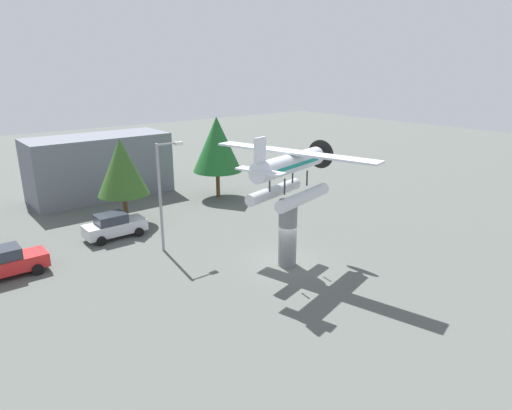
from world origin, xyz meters
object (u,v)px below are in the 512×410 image
at_px(display_pedestal, 288,233).
at_px(floatplane_monument, 290,172).
at_px(car_near_red, 6,262).
at_px(tree_east, 122,167).
at_px(car_mid_silver, 114,226).
at_px(storefront_building, 100,166).
at_px(streetlight_primary, 163,189).
at_px(tree_center_back, 217,144).

relative_size(display_pedestal, floatplane_monument, 0.40).
relative_size(car_near_red, tree_east, 0.64).
xyz_separation_m(car_mid_silver, tree_east, (1.84, 2.28, 3.53)).
bearing_deg(storefront_building, streetlight_primary, -95.51).
relative_size(floatplane_monument, tree_east, 1.58).
relative_size(streetlight_primary, storefront_building, 0.58).
bearing_deg(tree_center_back, streetlight_primary, -139.74).
bearing_deg(car_near_red, display_pedestal, -33.36).
bearing_deg(car_near_red, car_mid_silver, 15.88).
height_order(display_pedestal, car_mid_silver, display_pedestal).
bearing_deg(tree_center_back, storefront_building, 139.05).
bearing_deg(car_mid_silver, display_pedestal, -59.86).
relative_size(car_near_red, car_mid_silver, 1.00).
distance_m(floatplane_monument, tree_east, 14.08).
distance_m(car_mid_silver, tree_center_back, 12.74).
bearing_deg(floatplane_monument, streetlight_primary, 111.06).
relative_size(storefront_building, tree_east, 1.88).
bearing_deg(tree_east, streetlight_primary, -90.66).
bearing_deg(display_pedestal, streetlight_primary, 124.52).
bearing_deg(car_near_red, tree_center_back, 17.74).
xyz_separation_m(car_near_red, tree_center_back, (18.63, 5.96, 4.00)).
bearing_deg(tree_east, storefront_building, 80.90).
distance_m(display_pedestal, floatplane_monument, 3.73).
bearing_deg(display_pedestal, floatplane_monument, 14.32).
height_order(car_mid_silver, tree_center_back, tree_center_back).
relative_size(storefront_building, tree_center_back, 1.67).
bearing_deg(display_pedestal, tree_east, 108.85).
bearing_deg(streetlight_primary, car_near_red, 165.97).
relative_size(display_pedestal, tree_center_back, 0.56).
bearing_deg(car_mid_silver, tree_east, 51.06).
bearing_deg(car_near_red, tree_east, 25.60).
relative_size(car_mid_silver, tree_east, 0.64).
bearing_deg(car_mid_silver, tree_center_back, 18.88).
xyz_separation_m(floatplane_monument, car_mid_silver, (-6.49, 10.93, -4.90)).
distance_m(car_near_red, streetlight_primary, 9.79).
xyz_separation_m(storefront_building, tree_center_back, (8.20, -7.12, 2.08)).
distance_m(display_pedestal, tree_east, 14.20).
xyz_separation_m(storefront_building, tree_east, (-1.40, -8.75, 1.61)).
bearing_deg(display_pedestal, car_near_red, 146.64).
relative_size(floatplane_monument, streetlight_primary, 1.47).
xyz_separation_m(display_pedestal, tree_east, (-4.52, 13.25, 2.36)).
bearing_deg(streetlight_primary, storefront_building, 84.49).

